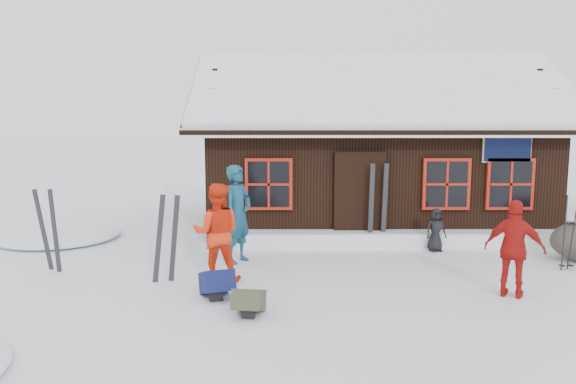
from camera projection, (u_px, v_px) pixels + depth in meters
name	position (u px, v px, depth m)	size (l,w,h in m)	color
ground	(326.00, 276.00, 10.07)	(120.00, 120.00, 0.00)	white
mountain_hut	(370.00, 164.00, 14.78)	(8.90, 6.09, 4.42)	black
snow_drift	(387.00, 238.00, 12.27)	(7.60, 0.60, 0.35)	white
snow_mounds	(398.00, 250.00, 11.92)	(20.60, 13.20, 0.48)	white
skier_teal	(238.00, 214.00, 10.87)	(0.70, 0.46, 1.91)	navy
skier_orange_left	(217.00, 233.00, 9.64)	(0.83, 0.65, 1.71)	red
skier_orange_right	(515.00, 249.00, 8.80)	(0.91, 0.38, 1.56)	#AA1611
skier_crouched	(436.00, 230.00, 11.79)	(0.45, 0.29, 0.91)	black
ski_pair_left	(167.00, 240.00, 9.62)	(0.52, 0.12, 1.57)	black
ski_pair_mid	(49.00, 231.00, 10.32)	(0.53, 0.23, 1.57)	black
ski_pair_right	(378.00, 207.00, 12.12)	(0.45, 0.14, 1.88)	black
ski_poles	(568.00, 234.00, 10.35)	(0.26, 0.13, 1.45)	black
backpack_blue	(217.00, 287.00, 8.86)	(0.47, 0.62, 0.34)	#11174C
backpack_olive	(249.00, 305.00, 8.09)	(0.41, 0.55, 0.30)	#3D3D2C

